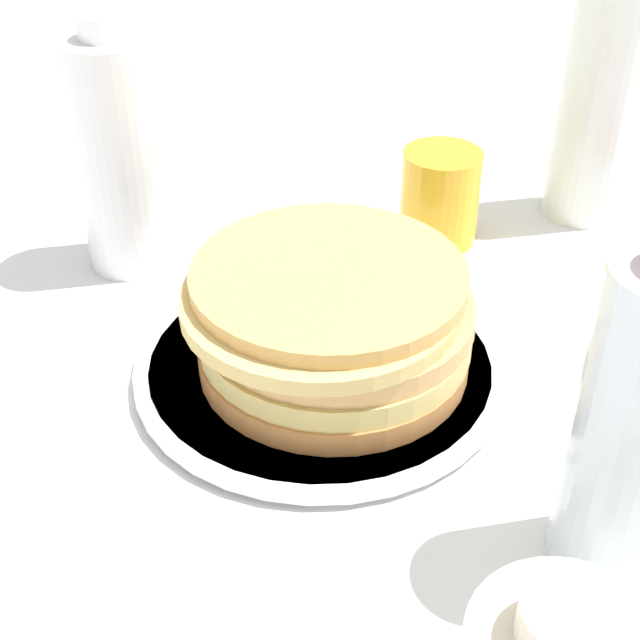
% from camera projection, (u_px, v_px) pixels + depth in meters
% --- Properties ---
extents(ground_plane, '(4.00, 4.00, 0.00)m').
position_uv_depth(ground_plane, '(349.00, 356.00, 0.65)').
color(ground_plane, white).
extents(plate, '(0.26, 0.26, 0.01)m').
position_uv_depth(plate, '(320.00, 366.00, 0.63)').
color(plate, white).
rests_on(plate, ground_plane).
extents(pancake_stack, '(0.20, 0.19, 0.07)m').
position_uv_depth(pancake_stack, '(328.00, 318.00, 0.61)').
color(pancake_stack, '#BB783E').
rests_on(pancake_stack, plate).
extents(juice_glass, '(0.07, 0.07, 0.08)m').
position_uv_depth(juice_glass, '(436.00, 196.00, 0.77)').
color(juice_glass, yellow).
rests_on(juice_glass, ground_plane).
extents(water_bottle_near, '(0.07, 0.07, 0.25)m').
position_uv_depth(water_bottle_near, '(601.00, 89.00, 0.76)').
color(water_bottle_near, silver).
rests_on(water_bottle_near, ground_plane).
extents(water_bottle_mid, '(0.07, 0.07, 0.21)m').
position_uv_depth(water_bottle_mid, '(119.00, 155.00, 0.71)').
color(water_bottle_mid, white).
rests_on(water_bottle_mid, ground_plane).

